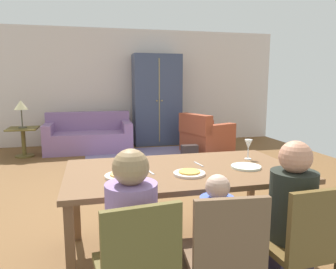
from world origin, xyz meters
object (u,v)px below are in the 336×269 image
(wine_glass, at_px, (248,145))
(dining_chair_child, at_px, (224,253))
(dining_table, at_px, (183,176))
(dining_chair_man, at_px, (137,265))
(person_man, at_px, (131,246))
(person_woman, at_px, (287,227))
(dining_chair_woman, at_px, (305,243))
(couch, at_px, (89,137))
(plate_near_woman, at_px, (246,167))
(handbag, at_px, (189,152))
(table_lamp, at_px, (21,106))
(plate_near_man, at_px, (121,176))
(person_child, at_px, (215,248))
(side_table, at_px, (23,138))
(armchair, at_px, (205,137))
(armoire, at_px, (157,100))
(plate_near_child, at_px, (189,173))

(wine_glass, distance_m, dining_chair_child, 1.34)
(dining_table, bearing_deg, dining_chair_man, -119.97)
(person_man, xyz_separation_m, person_woman, (1.05, 0.00, 0.00))
(dining_chair_woman, xyz_separation_m, couch, (-1.32, 5.40, -0.19))
(plate_near_woman, height_order, handbag, plate_near_woman)
(table_lamp, bearing_deg, person_woman, -62.61)
(plate_near_man, relative_size, couch, 0.14)
(plate_near_man, distance_m, handbag, 3.89)
(plate_near_man, distance_m, wine_glass, 1.25)
(person_child, relative_size, side_table, 1.59)
(armchair, bearing_deg, person_woman, -103.45)
(dining_chair_woman, distance_m, armchair, 4.85)
(person_woman, bearing_deg, table_lamp, 117.39)
(dining_chair_woman, bearing_deg, person_man, 170.60)
(dining_chair_woman, relative_size, couch, 0.49)
(dining_chair_man, relative_size, dining_chair_child, 1.00)
(dining_chair_man, relative_size, couch, 0.49)
(plate_near_man, xyz_separation_m, wine_glass, (1.21, 0.30, 0.12))
(person_child, height_order, armoire, armoire)
(couch, height_order, armchair, same)
(person_child, bearing_deg, dining_table, 90.22)
(plate_near_woman, height_order, dining_chair_woman, dining_chair_woman)
(plate_near_woman, bearing_deg, wine_glass, 59.95)
(wine_glass, distance_m, handbag, 3.29)
(dining_chair_man, bearing_deg, handbag, 69.03)
(person_child, bearing_deg, table_lamp, 112.45)
(armoire, distance_m, table_lamp, 2.93)
(plate_near_man, relative_size, wine_glass, 1.34)
(plate_near_woman, distance_m, person_woman, 0.67)
(dining_table, height_order, plate_near_woman, plate_near_woman)
(dining_table, xyz_separation_m, person_child, (0.00, -0.72, -0.26))
(dining_table, height_order, plate_near_man, plate_near_man)
(plate_near_child, distance_m, dining_chair_child, 0.76)
(couch, bearing_deg, dining_chair_woman, -76.24)
(person_child, bearing_deg, armchair, 70.55)
(person_child, distance_m, side_table, 5.38)
(armchair, bearing_deg, plate_near_child, -111.89)
(dining_table, height_order, person_man, person_man)
(side_table, distance_m, handbag, 3.30)
(table_lamp, bearing_deg, handbag, -15.90)
(plate_near_woman, height_order, armoire, armoire)
(person_man, bearing_deg, armchair, 64.81)
(dining_chair_woman, bearing_deg, armoire, 87.41)
(person_man, distance_m, person_woman, 1.05)
(plate_near_woman, xyz_separation_m, couch, (-1.32, 4.61, -0.47))
(person_woman, relative_size, couch, 0.62)
(dining_chair_man, distance_m, armoire, 6.01)
(armchair, bearing_deg, plate_near_man, -118.40)
(couch, bearing_deg, table_lamp, -168.39)
(dining_chair_child, xyz_separation_m, table_lamp, (-2.04, 5.14, 0.52))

